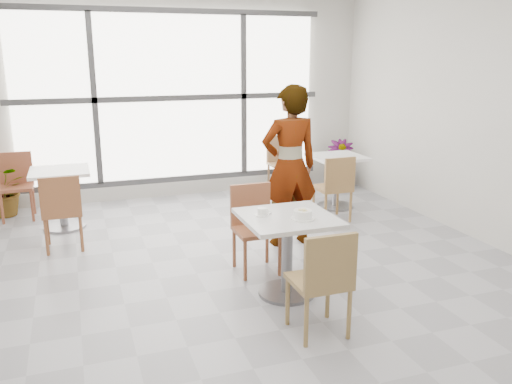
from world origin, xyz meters
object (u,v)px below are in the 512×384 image
object	(u,v)px
bg_chair_left_far	(16,181)
chair_far	(254,222)
person	(290,167)
chair_near	(323,277)
plant_left	(5,190)
coffee_cup	(262,212)
bg_table_right	(336,174)
oatmeal_bowl	(303,214)
main_table	(287,240)
plant_right	(339,164)
bg_chair_right_far	(281,159)
bg_chair_left_near	(62,208)
bg_table_left	(61,191)
bg_chair_right_near	(335,184)

from	to	relation	value
bg_chair_left_far	chair_far	bearing A→B (deg)	-48.21
person	bg_chair_left_far	world-z (taller)	person
chair_near	bg_chair_left_far	xyz separation A→B (m)	(-2.46, 4.14, 0.00)
chair_far	plant_left	distance (m)	3.81
chair_far	coffee_cup	world-z (taller)	chair_far
coffee_cup	bg_table_right	size ratio (longest dim) A/B	0.21
oatmeal_bowl	person	distance (m)	1.43
main_table	person	size ratio (longest dim) A/B	0.44
coffee_cup	bg_chair_left_far	bearing A→B (deg)	124.96
coffee_cup	plant_right	bearing A→B (deg)	52.40
main_table	coffee_cup	world-z (taller)	coffee_cup
person	bg_chair_right_far	distance (m)	2.52
main_table	bg_chair_left_near	bearing A→B (deg)	136.22
chair_near	bg_table_left	distance (m)	3.95
bg_chair_left_near	person	bearing A→B (deg)	166.05
chair_far	plant_left	bearing A→B (deg)	132.32
coffee_cup	bg_chair_right_far	distance (m)	3.83
bg_table_left	bg_chair_left_far	xyz separation A→B (m)	(-0.56, 0.68, 0.01)
coffee_cup	bg_table_left	world-z (taller)	coffee_cup
person	bg_chair_right_near	size ratio (longest dim) A/B	2.09
oatmeal_bowl	plant_right	world-z (taller)	oatmeal_bowl
bg_table_left	bg_chair_left_near	size ratio (longest dim) A/B	0.86
chair_far	oatmeal_bowl	world-z (taller)	chair_far
bg_table_right	bg_chair_left_near	world-z (taller)	bg_chair_left_near
coffee_cup	bg_chair_left_far	size ratio (longest dim) A/B	0.18
coffee_cup	bg_chair_right_near	size ratio (longest dim) A/B	0.18
chair_far	coffee_cup	xyz separation A→B (m)	(-0.12, -0.58, 0.28)
coffee_cup	person	distance (m)	1.36
chair_far	bg_table_right	xyz separation A→B (m)	(1.83, 1.71, -0.01)
chair_far	bg_table_left	xyz separation A→B (m)	(-1.84, 2.01, -0.01)
chair_far	bg_table_left	size ratio (longest dim) A/B	1.16
bg_chair_left_near	bg_chair_left_far	xyz separation A→B (m)	(-0.58, 1.52, 0.00)
chair_near	plant_left	distance (m)	5.01
chair_far	plant_left	world-z (taller)	chair_far
plant_left	bg_table_left	bearing A→B (deg)	-47.93
plant_right	bg_chair_left_far	bearing A→B (deg)	-179.56
person	oatmeal_bowl	bearing A→B (deg)	71.42
main_table	chair_far	xyz separation A→B (m)	(-0.09, 0.67, -0.02)
chair_far	bg_chair_right_near	bearing A→B (deg)	36.65
chair_near	coffee_cup	xyz separation A→B (m)	(-0.18, 0.88, 0.28)
bg_table_right	bg_chair_left_far	bearing A→B (deg)	167.02
main_table	oatmeal_bowl	world-z (taller)	oatmeal_bowl
coffee_cup	plant_left	xyz separation A→B (m)	(-2.44, 3.39, -0.43)
main_table	bg_table_left	xyz separation A→B (m)	(-1.93, 2.68, -0.04)
bg_chair_left_far	plant_right	bearing A→B (deg)	0.44
main_table	plant_right	xyz separation A→B (m)	(2.34, 3.39, -0.13)
plant_left	oatmeal_bowl	bearing A→B (deg)	-52.86
chair_near	bg_chair_left_far	world-z (taller)	same
bg_table_left	plant_left	world-z (taller)	bg_table_left
bg_chair_left_near	bg_table_left	bearing A→B (deg)	-89.29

